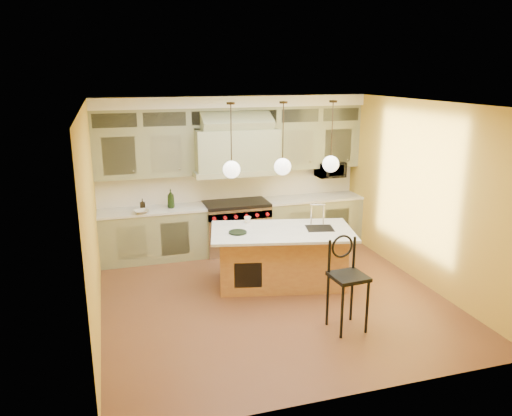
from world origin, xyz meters
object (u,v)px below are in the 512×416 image
object	(u,v)px
kitchen_island	(282,256)
microwave	(330,169)
range	(236,226)
counter_stool	(347,277)

from	to	relation	value
kitchen_island	microwave	size ratio (longest dim) A/B	4.45
range	microwave	xyz separation A→B (m)	(1.95, 0.11, 0.96)
microwave	counter_stool	bearing A→B (deg)	-111.04
range	kitchen_island	distance (m)	1.72
range	kitchen_island	size ratio (longest dim) A/B	0.50
kitchen_island	microwave	distance (m)	2.63
counter_stool	microwave	xyz separation A→B (m)	(1.31, 3.41, 0.73)
counter_stool	range	bearing A→B (deg)	96.42
kitchen_island	counter_stool	xyz separation A→B (m)	(0.33, -1.60, 0.25)
range	kitchen_island	world-z (taller)	kitchen_island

